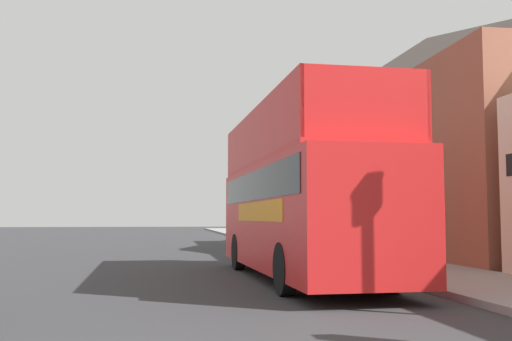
# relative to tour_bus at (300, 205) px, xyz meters

# --- Properties ---
(ground_plane) EXTENTS (144.00, 144.00, 0.00)m
(ground_plane) POSITION_rel_tour_bus_xyz_m (-3.74, 10.80, -1.82)
(ground_plane) COLOR #333335
(sidewalk) EXTENTS (3.16, 108.00, 0.14)m
(sidewalk) POSITION_rel_tour_bus_xyz_m (3.49, 7.80, -1.75)
(sidewalk) COLOR gray
(sidewalk) RESTS_ON ground_plane
(brick_terrace_rear) EXTENTS (6.00, 19.55, 9.41)m
(brick_terrace_rear) POSITION_rel_tour_bus_xyz_m (8.08, 9.92, 2.89)
(brick_terrace_rear) COLOR #935642
(brick_terrace_rear) RESTS_ON ground_plane
(tour_bus) EXTENTS (2.70, 9.83, 4.15)m
(tour_bus) POSITION_rel_tour_bus_xyz_m (0.00, 0.00, 0.00)
(tour_bus) COLOR red
(tour_bus) RESTS_ON ground_plane
(parked_car_ahead_of_bus) EXTENTS (1.92, 4.36, 1.40)m
(parked_car_ahead_of_bus) POSITION_rel_tour_bus_xyz_m (0.82, 7.67, -1.16)
(parked_car_ahead_of_bus) COLOR #9E9EA3
(parked_car_ahead_of_bus) RESTS_ON ground_plane
(lamp_post_second) EXTENTS (0.35, 0.35, 4.89)m
(lamp_post_second) POSITION_rel_tour_bus_xyz_m (2.31, 1.66, 1.68)
(lamp_post_second) COLOR black
(lamp_post_second) RESTS_ON sidewalk
(lamp_post_third) EXTENTS (0.35, 0.35, 4.86)m
(lamp_post_third) POSITION_rel_tour_bus_xyz_m (2.28, 10.02, 1.66)
(lamp_post_third) COLOR black
(lamp_post_third) RESTS_ON sidewalk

